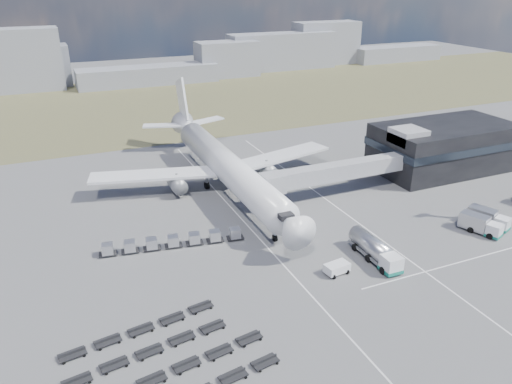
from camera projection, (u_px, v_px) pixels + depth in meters
name	position (u px, v px, depth m)	size (l,w,h in m)	color
ground	(301.00, 268.00, 72.95)	(420.00, 420.00, 0.00)	#565659
grass_strip	(144.00, 104.00, 165.41)	(420.00, 90.00, 0.01)	brown
lane_markings	(347.00, 246.00, 79.04)	(47.12, 110.00, 0.01)	silver
terminal	(443.00, 146.00, 108.48)	(30.40, 16.40, 11.00)	black
jet_bridge	(325.00, 174.00, 93.92)	(30.30, 3.80, 7.05)	#939399
airliner	(224.00, 164.00, 98.05)	(51.59, 64.53, 17.62)	white
skyline	(76.00, 65.00, 189.79)	(321.93, 26.73, 22.14)	gray
fuel_tanker	(375.00, 250.00, 74.48)	(2.77, 10.52, 3.39)	white
pushback_tug	(337.00, 269.00, 71.39)	(3.58, 2.01, 1.58)	white
catering_truck	(242.00, 173.00, 104.35)	(2.79, 5.82, 2.59)	white
service_trucks_near	(485.00, 221.00, 83.59)	(7.74, 8.38, 2.73)	white
uld_row	(173.00, 241.00, 78.21)	(22.61, 5.04, 1.75)	black
baggage_dollies	(158.00, 364.00, 54.44)	(24.82, 17.62, 0.73)	black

